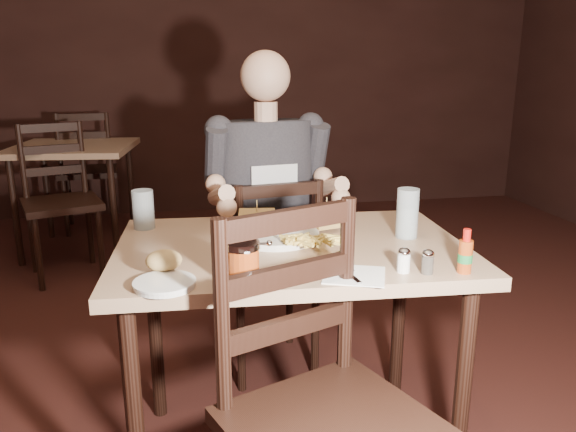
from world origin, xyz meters
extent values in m
plane|color=#341C18|center=(0.00, 3.50, 1.40)|extent=(6.00, 0.00, 6.00)
cube|color=tan|center=(0.05, 0.01, 0.75)|extent=(1.13, 0.79, 0.04)
cylinder|color=black|center=(-0.44, -0.26, 0.36)|extent=(0.05, 0.05, 0.73)
cylinder|color=black|center=(-0.41, 0.33, 0.36)|extent=(0.05, 0.05, 0.73)
cylinder|color=black|center=(0.51, -0.31, 0.36)|extent=(0.05, 0.05, 0.73)
cylinder|color=black|center=(0.54, 0.27, 0.36)|extent=(0.05, 0.05, 0.73)
cube|color=tan|center=(-1.03, 2.50, 0.75)|extent=(0.88, 0.88, 0.04)
cylinder|color=black|center=(-1.38, 2.22, 0.36)|extent=(0.04, 0.04, 0.73)
cylinder|color=black|center=(-1.32, 2.85, 0.36)|extent=(0.04, 0.04, 0.73)
cylinder|color=black|center=(-0.75, 2.15, 0.36)|extent=(0.04, 0.04, 0.73)
cylinder|color=black|center=(-0.68, 2.78, 0.36)|extent=(0.04, 0.04, 0.73)
cylinder|color=white|center=(0.01, 0.08, 0.78)|extent=(0.29, 0.29, 0.02)
ellipsoid|color=maroon|center=(0.07, 0.00, 0.79)|extent=(0.05, 0.05, 0.01)
cylinder|color=silver|center=(-0.42, 0.28, 0.84)|extent=(0.08, 0.08, 0.14)
cylinder|color=silver|center=(0.44, 0.01, 0.85)|extent=(0.08, 0.08, 0.16)
cube|color=white|center=(0.17, -0.29, 0.77)|extent=(0.21, 0.20, 0.00)
cube|color=silver|center=(0.14, -0.25, 0.78)|extent=(0.04, 0.22, 0.01)
cube|color=silver|center=(0.17, -0.19, 0.78)|extent=(0.03, 0.17, 0.01)
cylinder|color=white|center=(-0.34, -0.28, 0.78)|extent=(0.16, 0.16, 0.01)
ellipsoid|color=tan|center=(-0.34, -0.19, 0.81)|extent=(0.10, 0.09, 0.06)
camera|label=1|loc=(-0.28, -1.65, 1.32)|focal=35.00mm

